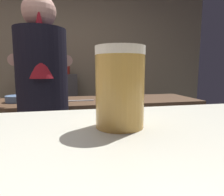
{
  "coord_description": "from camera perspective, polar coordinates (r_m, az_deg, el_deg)",
  "views": [
    {
      "loc": [
        0.15,
        -1.22,
        1.18
      ],
      "look_at": [
        0.26,
        -0.75,
        1.11
      ],
      "focal_mm": 31.42,
      "sensor_mm": 36.0,
      "label": 1
    }
  ],
  "objects": [
    {
      "name": "wall_back",
      "position": [
        3.43,
        -15.15,
        10.65
      ],
      "size": [
        5.2,
        0.1,
        2.7
      ],
      "primitive_type": "cube",
      "color": "gray",
      "rests_on": "ground"
    },
    {
      "name": "prep_counter",
      "position": [
        2.02,
        -6.08,
        -13.17
      ],
      "size": [
        2.1,
        0.6,
        0.89
      ],
      "primitive_type": "cube",
      "color": "#4E3523",
      "rests_on": "ground"
    },
    {
      "name": "back_shelf",
      "position": [
        3.21,
        -17.67,
        -3.43
      ],
      "size": [
        0.86,
        0.36,
        1.12
      ],
      "primitive_type": "cube",
      "color": "#3E3C3D",
      "rests_on": "ground"
    },
    {
      "name": "bartender",
      "position": [
        1.45,
        -19.32,
        -0.77
      ],
      "size": [
        0.45,
        0.53,
        1.67
      ],
      "rotation": [
        0.0,
        0.0,
        1.67
      ],
      "color": "#372A41",
      "rests_on": "ground"
    },
    {
      "name": "knife_block",
      "position": [
        2.03,
        3.58,
        2.98
      ],
      "size": [
        0.1,
        0.08,
        0.27
      ],
      "color": "#945D3F",
      "rests_on": "prep_counter"
    },
    {
      "name": "mixing_bowl",
      "position": [
        1.97,
        -25.73,
        -0.18
      ],
      "size": [
        0.21,
        0.21,
        0.06
      ],
      "primitive_type": "cylinder",
      "color": "slate",
      "rests_on": "prep_counter"
    },
    {
      "name": "chefs_knife",
      "position": [
        1.85,
        -9.09,
        -0.74
      ],
      "size": [
        0.24,
        0.03,
        0.01
      ],
      "primitive_type": "cube",
      "rotation": [
        0.0,
        0.0,
        -0.0
      ],
      "color": "silver",
      "rests_on": "prep_counter"
    },
    {
      "name": "pint_glass_far",
      "position": [
        0.3,
        2.3,
        3.06
      ],
      "size": [
        0.08,
        0.08,
        0.12
      ],
      "color": "gold",
      "rests_on": "bar_counter"
    },
    {
      "name": "bottle_olive_oil",
      "position": [
        3.08,
        -13.85,
        8.13
      ],
      "size": [
        0.07,
        0.07,
        0.2
      ],
      "color": "#D7C97D",
      "rests_on": "back_shelf"
    },
    {
      "name": "bottle_hot_sauce",
      "position": [
        3.25,
        -17.05,
        7.86
      ],
      "size": [
        0.06,
        0.06,
        0.18
      ],
      "color": "black",
      "rests_on": "back_shelf"
    },
    {
      "name": "bottle_soy",
      "position": [
        3.18,
        -23.78,
        8.05
      ],
      "size": [
        0.05,
        0.05,
        0.25
      ],
      "color": "#D6C47F",
      "rests_on": "back_shelf"
    },
    {
      "name": "bottle_vinegar",
      "position": [
        3.17,
        -12.8,
        8.35
      ],
      "size": [
        0.07,
        0.07,
        0.22
      ],
      "color": "red",
      "rests_on": "back_shelf"
    }
  ]
}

